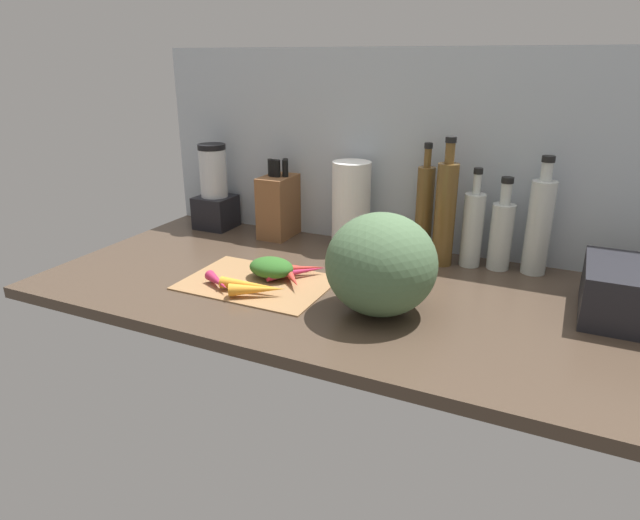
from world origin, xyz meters
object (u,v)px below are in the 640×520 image
Objects in this scene: cutting_board at (257,282)px; bottle_3 at (501,233)px; carrot_5 at (297,272)px; bottle_4 at (539,225)px; carrot_0 at (218,282)px; knife_block at (279,205)px; winter_squash at (381,264)px; carrot_6 at (257,289)px; paper_towel_roll at (351,205)px; bottle_2 at (473,228)px; carrot_4 at (291,276)px; carrot_1 at (252,286)px; carrot_2 at (290,266)px; bottle_0 at (424,210)px; carrot_3 at (293,269)px; bottle_1 at (445,212)px; blender_appliance at (215,192)px.

cutting_board is 69.71cm from bottle_3.
carrot_5 is 0.53× the size of bottle_4.
knife_block reaches higher than carrot_0.
bottle_3 is at bearing 62.92° from winter_squash.
carrot_5 is 15.79cm from carrot_6.
bottle_2 is (37.63, -0.37, -2.34)cm from paper_towel_roll.
carrot_0 is 0.82× the size of carrot_4.
carrot_2 is at bearing 84.37° from carrot_1.
carrot_5 is at bearing -127.18° from bottle_0.
carrot_4 is 44.36cm from knife_block.
carrot_3 is 0.52× the size of bottle_4.
cutting_board is 56.65cm from bottle_1.
paper_towel_roll is at bearing 79.08° from carrot_1.
bottle_0 reaches higher than carrot_1.
bottle_4 is at bearing 5.56° from bottle_2.
carrot_1 is 0.52× the size of bottle_4.
bottle_3 is (7.85, 0.95, -0.73)cm from bottle_2.
bottle_4 is at bearing 31.15° from cutting_board.
blender_appliance is at bearing -179.96° from bottle_2.
carrot_5 is 0.61× the size of bottle_2.
blender_appliance is at bearing 178.22° from bottle_1.
carrot_3 is 1.28× the size of carrot_4.
winter_squash is (42.45, 5.45, 9.85)cm from carrot_0.
bottle_4 reaches higher than knife_block.
carrot_2 is at bearing -134.73° from bottle_0.
bottle_4 is (57.44, 37.00, 11.50)cm from carrot_4.
carrot_1 reaches higher than carrot_2.
carrot_2 is at bearing 134.84° from carrot_3.
carrot_1 reaches higher than carrot_0.
carrot_5 is 0.51× the size of bottle_0.
bottle_1 reaches higher than blender_appliance.
cutting_board is 1.46× the size of bottle_3.
bottle_1 is (32.81, 28.58, 13.58)cm from carrot_5.
carrot_3 reaches higher than carrot_2.
carrot_4 is (15.80, 10.83, 0.22)cm from carrot_0.
bottle_2 reaches higher than carrot_3.
carrot_6 is 0.54× the size of knife_block.
carrot_4 is 47.97cm from bottle_1.
carrot_0 is at bearing -145.56° from carrot_4.
bottle_4 is (61.99, 29.22, 12.11)cm from carrot_2.
winter_squash is (30.30, 5.90, 9.61)cm from carrot_6.
carrot_1 is at bearing -132.51° from bottle_1.
carrot_1 is 0.60× the size of bottle_2.
carrot_3 is 1.22× the size of carrot_6.
carrot_0 is at bearing -143.54° from bottle_3.
carrot_1 is 71.42cm from bottle_3.
bottle_1 is (36.11, 44.02, 13.26)cm from carrot_6.
bottle_2 reaches higher than carrot_1.
carrot_4 is 0.36× the size of bottle_1.
carrot_2 is 0.83× the size of carrot_5.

